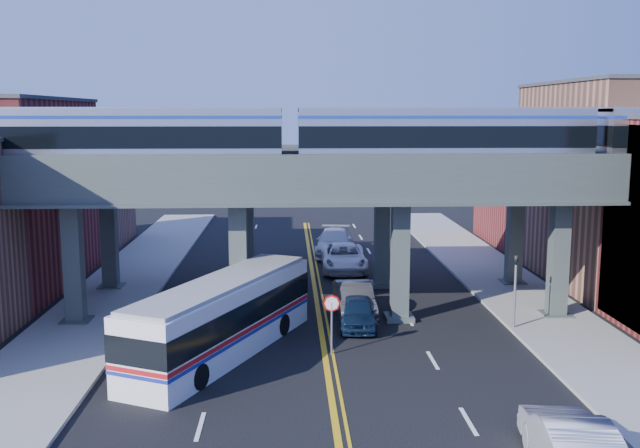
% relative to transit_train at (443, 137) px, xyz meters
% --- Properties ---
extents(ground, '(120.00, 120.00, 0.00)m').
position_rel_transit_train_xyz_m(ground, '(-5.98, -8.00, -9.12)').
color(ground, black).
rests_on(ground, ground).
extents(sidewalk_west, '(5.00, 70.00, 0.16)m').
position_rel_transit_train_xyz_m(sidewalk_west, '(-17.48, 2.00, -9.04)').
color(sidewalk_west, gray).
rests_on(sidewalk_west, ground).
extents(sidewalk_east, '(5.00, 70.00, 0.16)m').
position_rel_transit_train_xyz_m(sidewalk_east, '(5.52, 2.00, -9.04)').
color(sidewalk_east, gray).
rests_on(sidewalk_east, ground).
extents(building_west_b, '(8.00, 14.00, 11.00)m').
position_rel_transit_train_xyz_m(building_west_b, '(-24.48, 8.00, -3.62)').
color(building_west_b, maroon).
rests_on(building_west_b, ground).
extents(building_west_c, '(8.00, 10.00, 8.00)m').
position_rel_transit_train_xyz_m(building_west_c, '(-24.48, 21.00, -5.12)').
color(building_west_c, '#92604B').
rests_on(building_west_c, ground).
extents(building_east_b, '(8.00, 14.00, 12.00)m').
position_rel_transit_train_xyz_m(building_east_b, '(12.52, 8.00, -3.12)').
color(building_east_b, '#92604B').
rests_on(building_east_b, ground).
extents(building_east_c, '(8.00, 10.00, 9.00)m').
position_rel_transit_train_xyz_m(building_east_c, '(12.52, 21.00, -4.62)').
color(building_east_c, maroon).
rests_on(building_east_c, ground).
extents(elevated_viaduct_near, '(52.00, 3.60, 7.40)m').
position_rel_transit_train_xyz_m(elevated_viaduct_near, '(-5.98, 0.00, -2.65)').
color(elevated_viaduct_near, '#45504D').
rests_on(elevated_viaduct_near, ground).
extents(elevated_viaduct_far, '(52.00, 3.60, 7.40)m').
position_rel_transit_train_xyz_m(elevated_viaduct_far, '(-5.98, 7.00, -2.65)').
color(elevated_viaduct_far, '#45504D').
rests_on(elevated_viaduct_far, ground).
extents(transit_train, '(43.65, 2.73, 3.18)m').
position_rel_transit_train_xyz_m(transit_train, '(0.00, 0.00, 0.00)').
color(transit_train, black).
rests_on(transit_train, elevated_viaduct_near).
extents(stop_sign, '(0.76, 0.09, 2.63)m').
position_rel_transit_train_xyz_m(stop_sign, '(-5.68, -5.00, -7.36)').
color(stop_sign, slate).
rests_on(stop_sign, ground).
extents(traffic_signal, '(0.15, 0.18, 4.10)m').
position_rel_transit_train_xyz_m(traffic_signal, '(3.22, -2.00, -6.82)').
color(traffic_signal, slate).
rests_on(traffic_signal, ground).
extents(transit_bus, '(7.55, 12.03, 3.10)m').
position_rel_transit_train_xyz_m(transit_bus, '(-10.35, -4.77, -7.53)').
color(transit_bus, white).
rests_on(transit_bus, ground).
extents(car_lane_a, '(1.99, 4.42, 1.48)m').
position_rel_transit_train_xyz_m(car_lane_a, '(-4.18, -1.12, -8.39)').
color(car_lane_a, '#10203C').
rests_on(car_lane_a, ground).
extents(car_lane_b, '(1.94, 5.23, 1.71)m').
position_rel_transit_train_xyz_m(car_lane_b, '(-4.18, 0.68, -8.27)').
color(car_lane_b, '#343437').
rests_on(car_lane_b, ground).
extents(car_lane_c, '(2.98, 6.26, 1.72)m').
position_rel_transit_train_xyz_m(car_lane_c, '(-3.88, 11.48, -8.26)').
color(car_lane_c, white).
rests_on(car_lane_c, ground).
extents(car_lane_d, '(3.25, 6.55, 1.83)m').
position_rel_transit_train_xyz_m(car_lane_d, '(-4.18, 16.73, -8.21)').
color(car_lane_d, silver).
rests_on(car_lane_d, ground).
extents(car_parked_curb, '(2.50, 5.72, 1.83)m').
position_rel_transit_train_xyz_m(car_parked_curb, '(0.52, -15.75, -8.21)').
color(car_parked_curb, '#BBBABF').
rests_on(car_parked_curb, ground).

